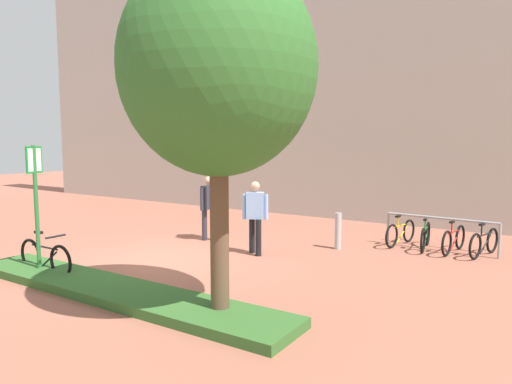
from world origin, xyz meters
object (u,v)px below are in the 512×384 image
(person_suited_navy, at_px, (209,204))
(tree_sidewalk, at_px, (218,69))
(parking_sign_post, at_px, (36,192))
(bike_at_sign, at_px, (45,257))
(bike_rack_cluster, at_px, (440,237))
(person_shirt_blue, at_px, (255,213))
(bollard_steel, at_px, (338,231))

(person_suited_navy, bearing_deg, tree_sidewalk, -49.85)
(parking_sign_post, relative_size, person_suited_navy, 1.49)
(bike_at_sign, bearing_deg, person_suited_navy, 80.29)
(bike_at_sign, distance_m, person_suited_navy, 4.41)
(bike_at_sign, relative_size, person_suited_navy, 0.98)
(tree_sidewalk, xyz_separation_m, bike_at_sign, (-4.32, -0.06, -3.32))
(person_suited_navy, bearing_deg, bike_rack_cluster, 20.77)
(person_shirt_blue, bearing_deg, parking_sign_post, -125.07)
(bollard_steel, bearing_deg, bike_rack_cluster, 28.59)
(bike_at_sign, xyz_separation_m, bollard_steel, (4.05, 5.21, 0.10))
(tree_sidewalk, xyz_separation_m, bollard_steel, (-0.27, 5.15, -3.22))
(bike_rack_cluster, bearing_deg, bike_at_sign, -134.18)
(tree_sidewalk, xyz_separation_m, parking_sign_post, (-4.34, -0.18, -2.00))
(bike_at_sign, distance_m, bike_rack_cluster, 8.89)
(tree_sidewalk, bearing_deg, person_suited_navy, 130.15)
(bike_rack_cluster, bearing_deg, parking_sign_post, -133.71)
(bike_at_sign, bearing_deg, person_shirt_blue, 54.21)
(parking_sign_post, height_order, person_shirt_blue, parking_sign_post)
(bollard_steel, height_order, person_suited_navy, person_suited_navy)
(bike_rack_cluster, relative_size, bollard_steel, 2.95)
(bike_at_sign, relative_size, person_shirt_blue, 0.98)
(bike_rack_cluster, bearing_deg, person_suited_navy, -159.23)
(bike_rack_cluster, bearing_deg, person_shirt_blue, -142.57)
(tree_sidewalk, relative_size, parking_sign_post, 2.05)
(bollard_steel, relative_size, person_suited_navy, 0.52)
(tree_sidewalk, relative_size, person_shirt_blue, 3.05)
(parking_sign_post, bearing_deg, tree_sidewalk, 2.33)
(parking_sign_post, distance_m, bollard_steel, 6.81)
(tree_sidewalk, bearing_deg, bollard_steel, 93.03)
(parking_sign_post, bearing_deg, person_shirt_blue, 54.93)
(bike_at_sign, xyz_separation_m, bike_rack_cluster, (6.20, 6.38, -0.00))
(tree_sidewalk, bearing_deg, bike_rack_cluster, 73.48)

